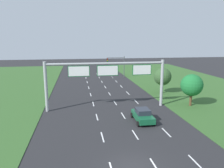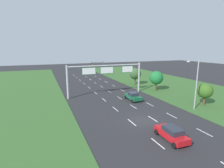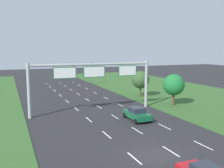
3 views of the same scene
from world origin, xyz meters
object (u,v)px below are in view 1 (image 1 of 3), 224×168
object	(u,v)px
car_lead_silver	(143,115)
roadside_tree_mid	(192,85)
traffic_light_mast	(117,63)
sign_gantry	(107,75)
roadside_tree_far	(163,77)

from	to	relation	value
car_lead_silver	roadside_tree_mid	size ratio (longest dim) A/B	0.85
car_lead_silver	traffic_light_mast	distance (m)	31.91
car_lead_silver	traffic_light_mast	bearing A→B (deg)	85.52
sign_gantry	traffic_light_mast	distance (m)	26.52
car_lead_silver	sign_gantry	xyz separation A→B (m)	(-3.55, 5.90, 4.16)
sign_gantry	roadside_tree_mid	bearing A→B (deg)	-4.30
traffic_light_mast	roadside_tree_mid	size ratio (longest dim) A/B	1.15
sign_gantry	roadside_tree_mid	world-z (taller)	sign_gantry
roadside_tree_mid	sign_gantry	bearing A→B (deg)	175.70
traffic_light_mast	roadside_tree_far	distance (m)	19.14
roadside_tree_mid	car_lead_silver	bearing A→B (deg)	-151.36
sign_gantry	roadside_tree_far	distance (m)	13.68
car_lead_silver	traffic_light_mast	size ratio (longest dim) A/B	0.75
sign_gantry	traffic_light_mast	bearing A→B (deg)	76.31
traffic_light_mast	roadside_tree_far	bearing A→B (deg)	-74.40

